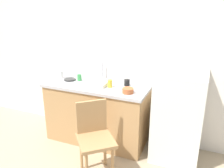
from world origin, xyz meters
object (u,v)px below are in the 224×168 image
(terracotta_bowl, at_px, (128,91))
(cup_black, at_px, (127,82))
(dish_tray, at_px, (96,84))
(cup_white, at_px, (61,75))
(cup_yellow, at_px, (110,83))
(hotplate, at_px, (70,79))
(cup_green, at_px, (79,77))
(refrigerator, at_px, (178,117))
(chair, at_px, (95,136))

(terracotta_bowl, xyz_separation_m, cup_black, (-0.10, 0.26, 0.01))
(dish_tray, height_order, cup_black, cup_black)
(cup_white, bearing_deg, cup_black, 3.02)
(cup_white, bearing_deg, cup_yellow, -6.41)
(dish_tray, distance_m, cup_yellow, 0.20)
(dish_tray, xyz_separation_m, hotplate, (-0.47, 0.07, -0.02))
(terracotta_bowl, bearing_deg, dish_tray, 169.01)
(cup_yellow, distance_m, cup_green, 0.53)
(cup_yellow, relative_size, cup_white, 1.02)
(dish_tray, height_order, cup_yellow, cup_yellow)
(refrigerator, distance_m, dish_tray, 1.16)
(refrigerator, xyz_separation_m, cup_white, (-1.76, 0.04, 0.34))
(hotplate, height_order, cup_black, cup_black)
(chair, relative_size, terracotta_bowl, 6.16)
(chair, relative_size, cup_yellow, 8.49)
(hotplate, xyz_separation_m, cup_green, (0.14, 0.04, 0.04))
(refrigerator, height_order, cup_black, refrigerator)
(refrigerator, relative_size, cup_white, 11.38)
(terracotta_bowl, relative_size, cup_yellow, 1.38)
(dish_tray, xyz_separation_m, cup_white, (-0.65, 0.11, 0.03))
(hotplate, xyz_separation_m, cup_white, (-0.18, 0.04, 0.04))
(chair, relative_size, dish_tray, 3.18)
(chair, bearing_deg, cup_black, 40.44)
(hotplate, distance_m, cup_yellow, 0.66)
(chair, bearing_deg, cup_white, 100.99)
(cup_black, bearing_deg, dish_tray, -157.04)
(refrigerator, height_order, cup_green, refrigerator)
(chair, height_order, cup_green, cup_green)
(dish_tray, height_order, cup_white, cup_white)
(refrigerator, distance_m, cup_black, 0.80)
(cup_yellow, bearing_deg, cup_black, 38.12)
(cup_black, bearing_deg, cup_yellow, -141.88)
(hotplate, bearing_deg, terracotta_bowl, -9.51)
(terracotta_bowl, bearing_deg, cup_green, 166.40)
(refrigerator, xyz_separation_m, cup_black, (-0.73, 0.09, 0.34))
(cup_black, distance_m, cup_yellow, 0.24)
(terracotta_bowl, height_order, cup_white, cup_white)
(hotplate, relative_size, cup_black, 1.94)
(hotplate, bearing_deg, cup_white, 166.77)
(dish_tray, bearing_deg, cup_black, 22.96)
(chair, distance_m, hotplate, 1.07)
(hotplate, relative_size, cup_yellow, 1.62)
(refrigerator, relative_size, chair, 1.32)
(chair, bearing_deg, cup_yellow, 55.69)
(cup_yellow, relative_size, cup_green, 1.09)
(terracotta_bowl, relative_size, cup_white, 1.40)
(cup_green, bearing_deg, cup_yellow, -9.67)
(cup_white, bearing_deg, refrigerator, -1.20)
(refrigerator, bearing_deg, cup_yellow, -176.39)
(terracotta_bowl, distance_m, cup_white, 1.16)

